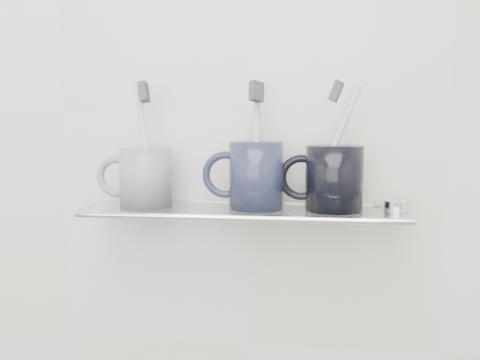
# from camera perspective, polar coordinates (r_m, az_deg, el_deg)

# --- Properties ---
(wall_back) EXTENTS (2.50, 0.00, 2.50)m
(wall_back) POSITION_cam_1_polar(r_m,az_deg,el_deg) (0.88, 0.85, 7.28)
(wall_back) COLOR silver
(wall_back) RESTS_ON ground
(shelf_glass) EXTENTS (0.50, 0.12, 0.01)m
(shelf_glass) POSITION_cam_1_polar(r_m,az_deg,el_deg) (0.84, 0.38, -3.32)
(shelf_glass) COLOR silver
(shelf_glass) RESTS_ON wall_back
(shelf_rail) EXTENTS (0.50, 0.01, 0.01)m
(shelf_rail) POSITION_cam_1_polar(r_m,az_deg,el_deg) (0.78, -0.08, -4.07)
(shelf_rail) COLOR silver
(shelf_rail) RESTS_ON shelf_glass
(bracket_left) EXTENTS (0.02, 0.03, 0.02)m
(bracket_left) POSITION_cam_1_polar(r_m,az_deg,el_deg) (0.93, -12.24, -3.08)
(bracket_left) COLOR silver
(bracket_left) RESTS_ON wall_back
(bracket_right) EXTENTS (0.02, 0.03, 0.02)m
(bracket_right) POSITION_cam_1_polar(r_m,az_deg,el_deg) (0.89, 14.34, -3.65)
(bracket_right) COLOR silver
(bracket_right) RESTS_ON wall_back
(mug_left) EXTENTS (0.10, 0.10, 0.09)m
(mug_left) POSITION_cam_1_polar(r_m,az_deg,el_deg) (0.87, -10.02, 0.31)
(mug_left) COLOR silver
(mug_left) RESTS_ON shelf_glass
(mug_left_handle) EXTENTS (0.07, 0.01, 0.07)m
(mug_left_handle) POSITION_cam_1_polar(r_m,az_deg,el_deg) (0.88, -12.98, 0.35)
(mug_left_handle) COLOR silver
(mug_left_handle) RESTS_ON mug_left
(toothbrush_left) EXTENTS (0.04, 0.05, 0.19)m
(toothbrush_left) POSITION_cam_1_polar(r_m,az_deg,el_deg) (0.86, -10.10, 3.91)
(toothbrush_left) COLOR #BEBEBE
(toothbrush_left) RESTS_ON mug_left
(bristles_left) EXTENTS (0.02, 0.03, 0.04)m
(bristles_left) POSITION_cam_1_polar(r_m,az_deg,el_deg) (0.86, -10.23, 9.23)
(bristles_left) COLOR #393C41
(bristles_left) RESTS_ON toothbrush_left
(mug_center) EXTENTS (0.11, 0.11, 0.10)m
(mug_center) POSITION_cam_1_polar(r_m,az_deg,el_deg) (0.83, 1.73, 0.51)
(mug_center) COLOR black
(mug_center) RESTS_ON shelf_glass
(mug_center_handle) EXTENTS (0.07, 0.01, 0.07)m
(mug_center_handle) POSITION_cam_1_polar(r_m,az_deg,el_deg) (0.84, -1.55, 0.56)
(mug_center_handle) COLOR black
(mug_center_handle) RESTS_ON mug_center
(toothbrush_center) EXTENTS (0.02, 0.06, 0.19)m
(toothbrush_center) POSITION_cam_1_polar(r_m,az_deg,el_deg) (0.83, 1.74, 3.88)
(toothbrush_center) COLOR #BCBCBC
(toothbrush_center) RESTS_ON mug_center
(bristles_center) EXTENTS (0.02, 0.03, 0.04)m
(bristles_center) POSITION_cam_1_polar(r_m,az_deg,el_deg) (0.83, 1.76, 9.42)
(bristles_center) COLOR #393C41
(bristles_center) RESTS_ON toothbrush_center
(mug_right) EXTENTS (0.10, 0.10, 0.10)m
(mug_right) POSITION_cam_1_polar(r_m,az_deg,el_deg) (0.83, 10.02, 0.20)
(mug_right) COLOR black
(mug_right) RESTS_ON shelf_glass
(mug_right_handle) EXTENTS (0.07, 0.01, 0.07)m
(mug_right_handle) POSITION_cam_1_polar(r_m,az_deg,el_deg) (0.83, 6.57, 0.26)
(mug_right_handle) COLOR black
(mug_right_handle) RESTS_ON mug_right
(toothbrush_right) EXTENTS (0.08, 0.02, 0.18)m
(toothbrush_right) POSITION_cam_1_polar(r_m,az_deg,el_deg) (0.83, 10.10, 3.76)
(toothbrush_right) COLOR silver
(toothbrush_right) RESTS_ON mug_right
(bristles_right) EXTENTS (0.03, 0.02, 0.03)m
(bristles_right) POSITION_cam_1_polar(r_m,az_deg,el_deg) (0.82, 10.23, 9.31)
(bristles_right) COLOR #393C41
(bristles_right) RESTS_ON toothbrush_right
(chrome_cap) EXTENTS (0.04, 0.04, 0.02)m
(chrome_cap) POSITION_cam_1_polar(r_m,az_deg,el_deg) (0.85, 16.41, -2.65)
(chrome_cap) COLOR silver
(chrome_cap) RESTS_ON shelf_glass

